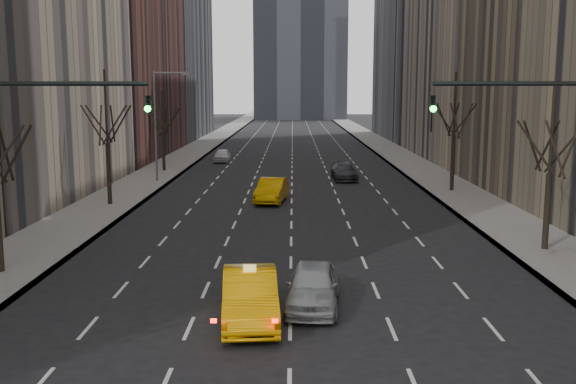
{
  "coord_description": "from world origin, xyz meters",
  "views": [
    {
      "loc": [
        0.08,
        -7.6,
        7.55
      ],
      "look_at": [
        -0.11,
        17.89,
        3.5
      ],
      "focal_mm": 40.0,
      "sensor_mm": 36.0,
      "label": 1
    }
  ],
  "objects": [
    {
      "name": "sidewalk_left",
      "position": [
        -12.25,
        70.0,
        0.07
      ],
      "size": [
        4.5,
        320.0,
        0.15
      ],
      "primitive_type": "cube",
      "color": "slate",
      "rests_on": "ground"
    },
    {
      "name": "sidewalk_right",
      "position": [
        12.25,
        70.0,
        0.07
      ],
      "size": [
        4.5,
        320.0,
        0.15
      ],
      "primitive_type": "cube",
      "color": "slate",
      "rests_on": "ground"
    },
    {
      "name": "tree_lw_c",
      "position": [
        -12.0,
        34.0,
        4.04
      ],
      "size": [
        3.36,
        3.5,
        8.74
      ],
      "color": "black",
      "rests_on": "ground"
    },
    {
      "name": "tree_lw_d",
      "position": [
        -12.0,
        52.0,
        3.56
      ],
      "size": [
        3.36,
        3.5,
        7.36
      ],
      "color": "black",
      "rests_on": "ground"
    },
    {
      "name": "tree_rw_b",
      "position": [
        12.0,
        22.0,
        3.72
      ],
      "size": [
        3.36,
        3.5,
        7.82
      ],
      "color": "black",
      "rests_on": "ground"
    },
    {
      "name": "tree_rw_c",
      "position": [
        12.0,
        40.0,
        4.04
      ],
      "size": [
        3.36,
        3.5,
        8.74
      ],
      "color": "black",
      "rests_on": "ground"
    },
    {
      "name": "streetlight_far",
      "position": [
        -10.84,
        45.0,
        5.62
      ],
      "size": [
        2.83,
        0.22,
        9.0
      ],
      "color": "slate",
      "rests_on": "ground"
    },
    {
      "name": "taxi_sedan",
      "position": [
        -1.33,
        12.74,
        0.84
      ],
      "size": [
        2.19,
        5.2,
        1.67
      ],
      "primitive_type": "imported",
      "rotation": [
        0.0,
        0.0,
        0.08
      ],
      "color": "#F7A305",
      "rests_on": "ground"
    },
    {
      "name": "silver_sedan_ahead",
      "position": [
        0.79,
        14.11,
        0.77
      ],
      "size": [
        2.17,
        4.63,
        1.53
      ],
      "primitive_type": "imported",
      "rotation": [
        0.0,
        0.0,
        -0.08
      ],
      "color": "gray",
      "rests_on": "ground"
    },
    {
      "name": "far_taxi",
      "position": [
        -1.36,
        35.66,
        0.81
      ],
      "size": [
        2.35,
        5.08,
        1.61
      ],
      "primitive_type": "imported",
      "rotation": [
        0.0,
        0.0,
        -0.13
      ],
      "color": "#D99504",
      "rests_on": "ground"
    },
    {
      "name": "far_suv_grey",
      "position": [
        4.46,
        46.59,
        0.71
      ],
      "size": [
        2.18,
        4.94,
        1.41
      ],
      "primitive_type": "imported",
      "rotation": [
        0.0,
        0.0,
        0.04
      ],
      "color": "#2E2E33",
      "rests_on": "ground"
    },
    {
      "name": "far_car_white",
      "position": [
        -7.46,
        60.42,
        0.7
      ],
      "size": [
        1.71,
        4.11,
        1.39
      ],
      "primitive_type": "imported",
      "rotation": [
        0.0,
        0.0,
        0.02
      ],
      "color": "silver",
      "rests_on": "ground"
    }
  ]
}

